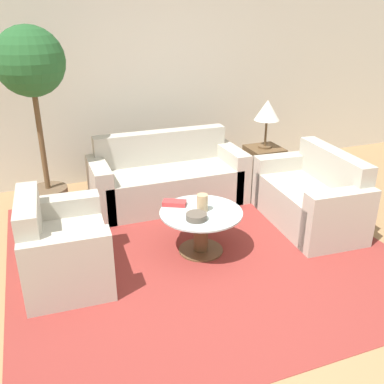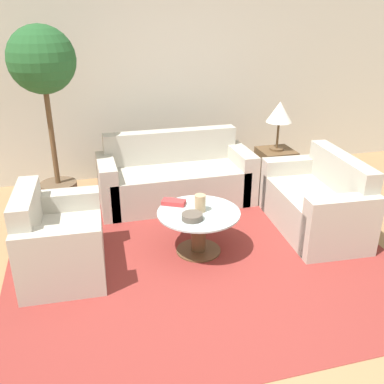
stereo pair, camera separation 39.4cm
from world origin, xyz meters
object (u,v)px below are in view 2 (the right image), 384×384
(armchair, at_px, (56,243))
(coffee_table, at_px, (199,226))
(book_stack, at_px, (174,202))
(vase, at_px, (200,203))
(sofa_main, at_px, (175,179))
(table_lamp, at_px, (280,113))
(loveseat, at_px, (319,204))
(potted_plant, at_px, (44,81))
(bowl, at_px, (192,217))

(armchair, relative_size, coffee_table, 1.25)
(book_stack, bearing_deg, vase, -17.40)
(sofa_main, bearing_deg, table_lamp, -1.54)
(sofa_main, bearing_deg, loveseat, -40.40)
(vase, bearing_deg, table_lamp, 41.58)
(table_lamp, bearing_deg, armchair, -155.77)
(potted_plant, distance_m, vase, 2.21)
(table_lamp, bearing_deg, vase, -138.42)
(sofa_main, xyz_separation_m, book_stack, (-0.26, -1.05, 0.17))
(loveseat, bearing_deg, coffee_table, -80.69)
(sofa_main, relative_size, armchair, 1.85)
(coffee_table, distance_m, table_lamp, 2.03)
(armchair, distance_m, table_lamp, 3.12)
(coffee_table, bearing_deg, book_stack, 130.35)
(sofa_main, distance_m, coffee_table, 1.29)
(sofa_main, distance_m, armchair, 1.90)
(loveseat, xyz_separation_m, coffee_table, (-1.41, -0.14, -0.01))
(potted_plant, height_order, book_stack, potted_plant)
(armchair, height_order, vase, armchair)
(potted_plant, distance_m, bowl, 2.27)
(sofa_main, bearing_deg, potted_plant, 174.27)
(coffee_table, distance_m, bowl, 0.26)
(loveseat, bearing_deg, table_lamp, -176.31)
(table_lamp, bearing_deg, book_stack, -147.64)
(sofa_main, height_order, potted_plant, potted_plant)
(armchair, xyz_separation_m, coffee_table, (1.35, -0.01, -0.01))
(coffee_table, relative_size, table_lamp, 1.30)
(potted_plant, relative_size, bowl, 10.71)
(loveseat, distance_m, table_lamp, 1.34)
(armchair, height_order, loveseat, loveseat)
(loveseat, height_order, table_lamp, table_lamp)
(potted_plant, bearing_deg, sofa_main, -5.73)
(sofa_main, height_order, table_lamp, table_lamp)
(coffee_table, relative_size, book_stack, 3.14)
(bowl, relative_size, book_stack, 0.76)
(vase, bearing_deg, potted_plant, 134.12)
(armchair, height_order, table_lamp, table_lamp)
(sofa_main, bearing_deg, book_stack, -103.71)
(sofa_main, height_order, coffee_table, sofa_main)
(table_lamp, bearing_deg, coffee_table, -138.45)
(loveseat, bearing_deg, potted_plant, -111.30)
(book_stack, bearing_deg, bowl, -48.21)
(potted_plant, height_order, bowl, potted_plant)
(potted_plant, relative_size, book_stack, 8.18)
(sofa_main, relative_size, bowl, 9.50)
(sofa_main, xyz_separation_m, loveseat, (1.35, -1.15, 0.00))
(armchair, bearing_deg, table_lamp, -63.16)
(bowl, bearing_deg, coffee_table, 53.65)
(potted_plant, bearing_deg, book_stack, -45.96)
(book_stack, bearing_deg, loveseat, 24.64)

